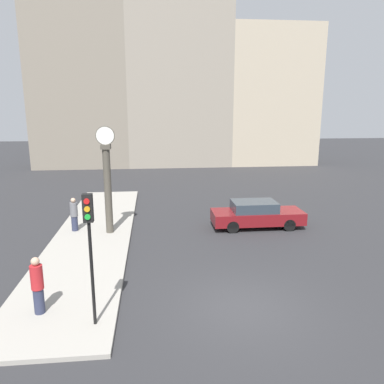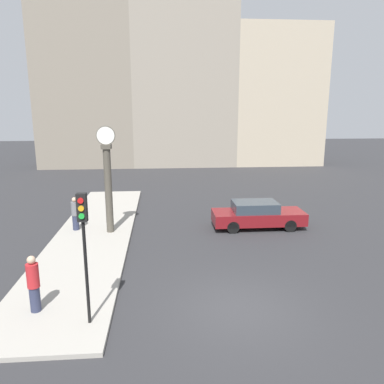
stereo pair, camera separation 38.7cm
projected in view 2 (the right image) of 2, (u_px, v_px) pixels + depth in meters
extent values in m
plane|color=#2D2D30|center=(239.00, 309.00, 11.57)|extent=(120.00, 120.00, 0.00)
cube|color=#A39E93|center=(94.00, 235.00, 18.04)|extent=(3.57, 18.28, 0.14)
cube|color=gray|center=(86.00, 84.00, 37.73)|extent=(9.50, 5.00, 16.55)
cube|color=gray|center=(184.00, 79.00, 38.39)|extent=(10.43, 5.00, 17.74)
cube|color=#B7A88E|center=(277.00, 97.00, 39.57)|extent=(9.19, 5.00, 14.18)
cube|color=maroon|center=(258.00, 217.00, 19.20)|extent=(4.66, 1.70, 0.62)
cube|color=#2D3842|center=(255.00, 207.00, 19.06)|extent=(2.23, 1.53, 0.50)
cylinder|color=black|center=(281.00, 217.00, 20.09)|extent=(0.61, 0.22, 0.61)
cylinder|color=black|center=(290.00, 226.00, 18.65)|extent=(0.61, 0.22, 0.61)
cylinder|color=black|center=(228.00, 218.00, 19.86)|extent=(0.61, 0.22, 0.61)
cylinder|color=black|center=(233.00, 227.00, 18.42)|extent=(0.61, 0.22, 0.61)
cylinder|color=black|center=(86.00, 273.00, 10.28)|extent=(0.09, 0.09, 3.00)
cube|color=black|center=(82.00, 207.00, 9.85)|extent=(0.26, 0.20, 0.76)
cylinder|color=red|center=(80.00, 201.00, 9.69)|extent=(0.15, 0.04, 0.15)
cylinder|color=orange|center=(81.00, 209.00, 9.74)|extent=(0.15, 0.04, 0.15)
cylinder|color=green|center=(82.00, 216.00, 9.78)|extent=(0.15, 0.04, 0.15)
cylinder|color=#4C473D|center=(109.00, 191.00, 17.85)|extent=(0.35, 0.35, 4.05)
cube|color=#4C473D|center=(106.00, 147.00, 17.37)|extent=(0.45, 0.45, 0.21)
cylinder|color=#4C473D|center=(106.00, 136.00, 17.26)|extent=(0.88, 0.04, 0.88)
cylinder|color=white|center=(106.00, 136.00, 17.26)|extent=(0.81, 0.06, 0.81)
cylinder|color=#2D334C|center=(35.00, 299.00, 11.12)|extent=(0.30, 0.30, 0.78)
cylinder|color=red|center=(33.00, 276.00, 10.95)|extent=(0.36, 0.36, 0.73)
sphere|color=tan|center=(31.00, 260.00, 10.84)|extent=(0.25, 0.25, 0.25)
cylinder|color=#2D334C|center=(76.00, 223.00, 18.50)|extent=(0.31, 0.31, 0.74)
cylinder|color=slate|center=(75.00, 209.00, 18.34)|extent=(0.36, 0.36, 0.69)
sphere|color=tan|center=(74.00, 200.00, 18.24)|extent=(0.23, 0.23, 0.23)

